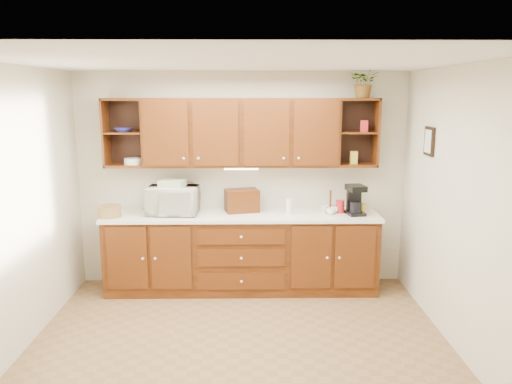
{
  "coord_description": "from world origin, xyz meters",
  "views": [
    {
      "loc": [
        0.1,
        -4.29,
        2.34
      ],
      "look_at": [
        0.17,
        1.15,
        1.26
      ],
      "focal_mm": 35.0,
      "sensor_mm": 36.0,
      "label": 1
    }
  ],
  "objects_px": {
    "microwave": "(173,200)",
    "coffee_maker": "(355,200)",
    "bread_box": "(242,201)",
    "potted_plant": "(364,82)"
  },
  "relations": [
    {
      "from": "microwave",
      "to": "coffee_maker",
      "type": "relative_size",
      "value": 1.67
    },
    {
      "from": "microwave",
      "to": "potted_plant",
      "type": "height_order",
      "value": "potted_plant"
    },
    {
      "from": "microwave",
      "to": "potted_plant",
      "type": "bearing_deg",
      "value": 4.42
    },
    {
      "from": "bread_box",
      "to": "coffee_maker",
      "type": "bearing_deg",
      "value": -21.23
    },
    {
      "from": "microwave",
      "to": "coffee_maker",
      "type": "height_order",
      "value": "coffee_maker"
    },
    {
      "from": "potted_plant",
      "to": "coffee_maker",
      "type": "bearing_deg",
      "value": -122.77
    },
    {
      "from": "bread_box",
      "to": "potted_plant",
      "type": "xyz_separation_m",
      "value": [
        1.41,
        -0.02,
        1.39
      ]
    },
    {
      "from": "coffee_maker",
      "to": "bread_box",
      "type": "bearing_deg",
      "value": 162.98
    },
    {
      "from": "microwave",
      "to": "bread_box",
      "type": "bearing_deg",
      "value": 9.56
    },
    {
      "from": "potted_plant",
      "to": "bread_box",
      "type": "bearing_deg",
      "value": 179.07
    }
  ]
}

